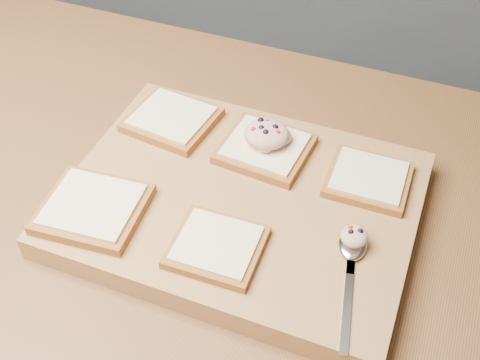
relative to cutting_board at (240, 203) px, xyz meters
The scene contains 11 objects.
island_counter 0.47m from the cutting_board, behind, with size 2.00×0.80×0.90m.
back_counter 1.50m from the cutting_board, 91.56° to the left, with size 3.60×0.62×0.94m.
cutting_board is the anchor object (origin of this frame).
bread_far_left 0.18m from the cutting_board, 146.36° to the left, with size 0.13×0.12×0.02m.
bread_far_center 0.09m from the cutting_board, 87.94° to the left, with size 0.13×0.12×0.02m.
bread_far_right 0.18m from the cutting_board, 28.53° to the left, with size 0.11×0.10×0.02m.
bread_near_left 0.19m from the cutting_board, 148.80° to the right, with size 0.14×0.13×0.02m.
bread_near_center 0.10m from the cutting_board, 85.38° to the right, with size 0.11×0.10×0.02m.
tuna_salad_dollop 0.11m from the cutting_board, 88.11° to the left, with size 0.06×0.06×0.03m.
spoon 0.17m from the cutting_board, 15.34° to the right, with size 0.05×0.18×0.01m.
spoon_salad 0.17m from the cutting_board, 11.29° to the right, with size 0.03×0.04×0.02m.
Camera 1 is at (0.24, -0.51, 1.52)m, focal length 45.00 mm.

